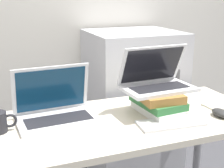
{
  "coord_description": "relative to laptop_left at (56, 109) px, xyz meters",
  "views": [
    {
      "loc": [
        -0.53,
        -0.97,
        1.33
      ],
      "look_at": [
        -0.04,
        0.3,
        0.93
      ],
      "focal_mm": 50.0,
      "sensor_mm": 36.0,
      "label": 1
    }
  ],
  "objects": [
    {
      "name": "wireless_keyboard",
      "position": [
        0.48,
        -0.25,
        -0.04
      ],
      "size": [
        0.31,
        0.15,
        0.01
      ],
      "color": "silver",
      "rests_on": "desk"
    },
    {
      "name": "mouse",
      "position": [
        0.75,
        -0.25,
        -0.03
      ],
      "size": [
        0.07,
        0.1,
        0.04
      ],
      "color": "#2D2D2D",
      "rests_on": "desk"
    },
    {
      "name": "book_stack",
      "position": [
        0.49,
        -0.1,
        0.01
      ],
      "size": [
        0.21,
        0.29,
        0.12
      ],
      "color": "white",
      "rests_on": "desk"
    },
    {
      "name": "mini_fridge",
      "position": [
        0.65,
        0.54,
        -0.26
      ],
      "size": [
        0.6,
        0.57,
        1.08
      ],
      "color": "silver",
      "rests_on": "ground_plane"
    },
    {
      "name": "laptop_on_books",
      "position": [
        0.5,
        -0.06,
        0.11
      ],
      "size": [
        0.36,
        0.24,
        0.22
      ],
      "color": "silver",
      "rests_on": "book_stack"
    },
    {
      "name": "laptop_left",
      "position": [
        0.0,
        0.0,
        0.0
      ],
      "size": [
        0.39,
        0.27,
        0.25
      ],
      "color": "silver",
      "rests_on": "desk"
    },
    {
      "name": "desk",
      "position": [
        0.28,
        -0.11,
        -0.15
      ],
      "size": [
        1.44,
        0.61,
        0.75
      ],
      "color": "beige",
      "rests_on": "ground_plane"
    }
  ]
}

